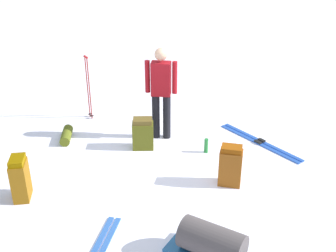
% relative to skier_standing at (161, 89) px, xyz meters
% --- Properties ---
extents(ground_plane, '(80.00, 80.00, 0.00)m').
position_rel_skier_standing_xyz_m(ground_plane, '(-0.96, 0.14, -0.95)').
color(ground_plane, white).
extents(skier_standing, '(0.33, 0.53, 1.70)m').
position_rel_skier_standing_xyz_m(skier_standing, '(0.00, 0.00, 0.00)').
color(skier_standing, black).
rests_on(skier_standing, ground_plane).
extents(ski_pair_near, '(1.73, 0.86, 0.05)m').
position_rel_skier_standing_xyz_m(ski_pair_near, '(-0.70, -1.67, -0.94)').
color(ski_pair_near, '#234FAE').
rests_on(ski_pair_near, ground_plane).
extents(backpack_large_dark, '(0.34, 0.41, 0.57)m').
position_rel_skier_standing_xyz_m(backpack_large_dark, '(-0.31, 0.42, -0.68)').
color(backpack_large_dark, '#505214').
rests_on(backpack_large_dark, ground_plane).
extents(backpack_bright, '(0.37, 0.41, 0.65)m').
position_rel_skier_standing_xyz_m(backpack_bright, '(-1.77, -0.61, -0.64)').
color(backpack_bright, '#8E4A13').
rests_on(backpack_bright, ground_plane).
extents(backpack_small_spare, '(0.37, 0.26, 0.67)m').
position_rel_skier_standing_xyz_m(backpack_small_spare, '(-1.30, 2.43, -0.63)').
color(backpack_small_spare, '#84540E').
rests_on(backpack_small_spare, ground_plane).
extents(ski_poles_planted_near, '(0.17, 0.10, 1.31)m').
position_rel_skier_standing_xyz_m(ski_poles_planted_near, '(1.21, 1.18, -0.23)').
color(ski_poles_planted_near, maroon).
rests_on(ski_poles_planted_near, ground_plane).
extents(gear_sled, '(1.10, 1.08, 0.49)m').
position_rel_skier_standing_xyz_m(gear_sled, '(-3.21, 0.23, -0.73)').
color(gear_sled, '#1C558A').
rests_on(gear_sled, ground_plane).
extents(sleeping_mat_rolled, '(0.57, 0.28, 0.18)m').
position_rel_skier_standing_xyz_m(sleeping_mat_rolled, '(0.36, 1.71, -0.86)').
color(sleeping_mat_rolled, '#525C17').
rests_on(sleeping_mat_rolled, ground_plane).
extents(thermos_bottle, '(0.07, 0.07, 0.26)m').
position_rel_skier_standing_xyz_m(thermos_bottle, '(-0.76, -0.60, -0.82)').
color(thermos_bottle, '#227931').
rests_on(thermos_bottle, ground_plane).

